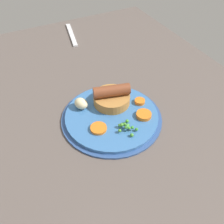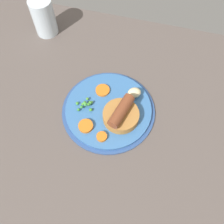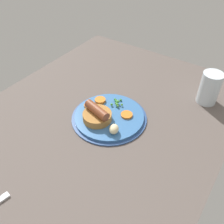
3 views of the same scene
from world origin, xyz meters
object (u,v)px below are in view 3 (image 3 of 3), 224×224
at_px(potato_chunk_0, 114,129).
at_px(carrot_slice_2, 100,100).
at_px(sausage_pudding, 97,115).
at_px(carrot_slice_0, 127,115).
at_px(drinking_glass, 210,88).
at_px(dinner_plate, 109,117).
at_px(pea_pile, 117,102).
at_px(carrot_slice_4, 88,106).

bearing_deg(potato_chunk_0, carrot_slice_2, 51.69).
height_order(sausage_pudding, potato_chunk_0, sausage_pudding).
relative_size(carrot_slice_0, drinking_glass, 0.33).
bearing_deg(drinking_glass, carrot_slice_2, 127.10).
height_order(dinner_plate, drinking_glass, drinking_glass).
bearing_deg(pea_pile, carrot_slice_4, 130.58).
height_order(sausage_pudding, carrot_slice_0, sausage_pudding).
bearing_deg(carrot_slice_4, pea_pile, -49.42).
xyz_separation_m(dinner_plate, carrot_slice_4, (-0.01, 0.09, 0.01)).
relative_size(sausage_pudding, potato_chunk_0, 2.66).
distance_m(dinner_plate, carrot_slice_0, 0.06).
xyz_separation_m(potato_chunk_0, carrot_slice_4, (0.05, 0.14, -0.01)).
height_order(carrot_slice_2, carrot_slice_4, same).
xyz_separation_m(sausage_pudding, carrot_slice_2, (0.08, 0.05, -0.02)).
bearing_deg(dinner_plate, carrot_slice_4, 94.04).
xyz_separation_m(dinner_plate, sausage_pudding, (-0.04, 0.02, 0.03)).
bearing_deg(carrot_slice_0, dinner_plate, 121.43).
bearing_deg(carrot_slice_4, drinking_glass, -49.22).
bearing_deg(sausage_pudding, pea_pile, 98.01).
relative_size(sausage_pudding, carrot_slice_2, 2.56).
height_order(dinner_plate, sausage_pudding, sausage_pudding).
bearing_deg(pea_pile, carrot_slice_0, -117.06).
bearing_deg(sausage_pudding, potato_chunk_0, 1.44).
distance_m(potato_chunk_0, carrot_slice_2, 0.16).
distance_m(potato_chunk_0, carrot_slice_4, 0.15).
relative_size(pea_pile, carrot_slice_2, 1.32).
bearing_deg(drinking_glass, sausage_pudding, 140.40).
distance_m(pea_pile, drinking_glass, 0.33).
bearing_deg(carrot_slice_4, sausage_pudding, -116.71).
xyz_separation_m(potato_chunk_0, carrot_slice_0, (0.09, 0.01, -0.01)).
bearing_deg(carrot_slice_2, dinner_plate, -121.65).
height_order(potato_chunk_0, drinking_glass, drinking_glass).
relative_size(potato_chunk_0, carrot_slice_0, 0.93).
relative_size(pea_pile, drinking_glass, 0.43).
xyz_separation_m(dinner_plate, carrot_slice_2, (0.04, 0.07, 0.01)).
relative_size(carrot_slice_0, carrot_slice_2, 1.03).
xyz_separation_m(sausage_pudding, potato_chunk_0, (-0.02, -0.08, -0.01)).
bearing_deg(potato_chunk_0, carrot_slice_4, 70.29).
bearing_deg(carrot_slice_0, potato_chunk_0, -174.81).
distance_m(carrot_slice_0, drinking_glass, 0.31).
relative_size(carrot_slice_4, drinking_glass, 0.23).
xyz_separation_m(dinner_plate, pea_pile, (0.06, 0.01, 0.02)).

